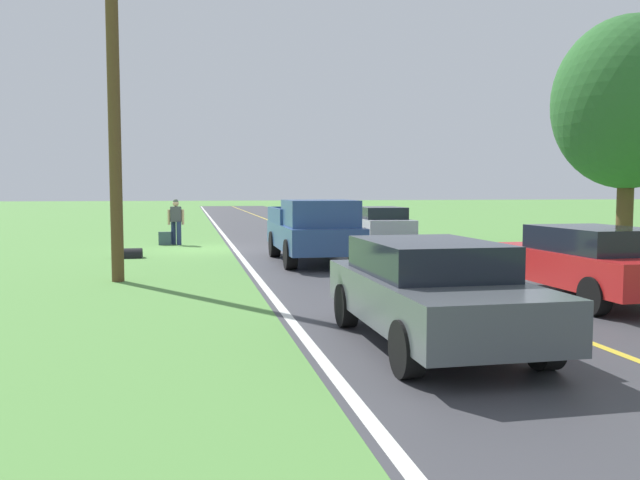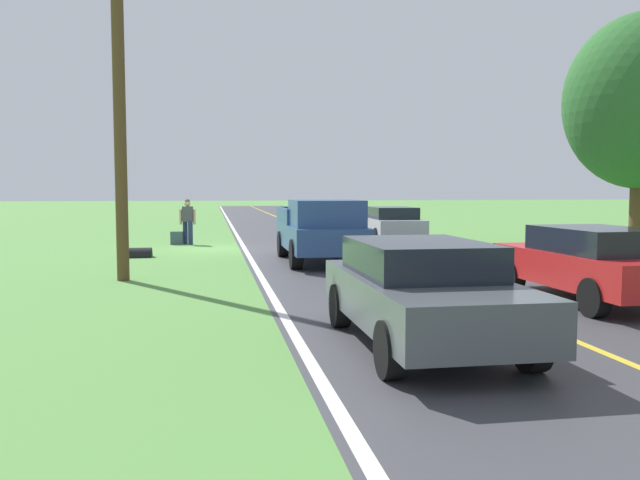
% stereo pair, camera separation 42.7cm
% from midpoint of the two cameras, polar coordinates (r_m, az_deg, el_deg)
% --- Properties ---
extents(ground_plane, '(200.00, 200.00, 0.00)m').
position_cam_midpoint_polar(ground_plane, '(23.46, -10.55, -0.79)').
color(ground_plane, '#568E42').
extents(road_surface, '(7.99, 120.00, 0.00)m').
position_cam_midpoint_polar(road_surface, '(24.03, 1.08, -0.59)').
color(road_surface, '#3D3D42').
rests_on(road_surface, ground).
extents(lane_edge_line, '(0.16, 117.60, 0.00)m').
position_cam_midpoint_polar(lane_edge_line, '(23.50, -8.03, -0.74)').
color(lane_edge_line, silver).
rests_on(lane_edge_line, ground).
extents(lane_centre_line, '(0.14, 117.60, 0.00)m').
position_cam_midpoint_polar(lane_centre_line, '(24.03, 1.08, -0.58)').
color(lane_centre_line, gold).
rests_on(lane_centre_line, ground).
extents(hitchhiker_walking, '(0.62, 0.53, 1.75)m').
position_cam_midpoint_polar(hitchhiker_walking, '(25.48, -12.96, 1.79)').
color(hitchhiker_walking, navy).
rests_on(hitchhiker_walking, ground).
extents(suitcase_carried, '(0.47, 0.23, 0.50)m').
position_cam_midpoint_polar(suitcase_carried, '(25.48, -13.89, 0.13)').
color(suitcase_carried, '#384C56').
rests_on(suitcase_carried, ground).
extents(pickup_truck_passing, '(2.12, 5.41, 1.82)m').
position_cam_midpoint_polar(pickup_truck_passing, '(18.71, -1.20, 0.94)').
color(pickup_truck_passing, '#2D4C84').
rests_on(pickup_truck_passing, ground).
extents(tree_far_side_near, '(4.58, 4.58, 7.41)m').
position_cam_midpoint_polar(tree_far_side_near, '(22.40, 24.90, 10.80)').
color(tree_far_side_near, brown).
rests_on(tree_far_side_near, ground).
extents(sedan_mid_oncoming, '(2.01, 4.44, 1.41)m').
position_cam_midpoint_polar(sedan_mid_oncoming, '(13.28, 21.67, -1.73)').
color(sedan_mid_oncoming, red).
rests_on(sedan_mid_oncoming, ground).
extents(sedan_near_oncoming, '(2.04, 4.45, 1.41)m').
position_cam_midpoint_polar(sedan_near_oncoming, '(26.34, 4.77, 1.48)').
color(sedan_near_oncoming, '#B2B7C1').
rests_on(sedan_near_oncoming, ground).
extents(sedan_ahead_same_lane, '(1.94, 4.41, 1.41)m').
position_cam_midpoint_polar(sedan_ahead_same_lane, '(8.95, 8.34, -4.32)').
color(sedan_ahead_same_lane, '#4C5156').
rests_on(sedan_ahead_same_lane, ground).
extents(utility_pole_roadside, '(0.28, 0.28, 8.45)m').
position_cam_midpoint_polar(utility_pole_roadside, '(15.78, -18.36, 11.92)').
color(utility_pole_roadside, brown).
rests_on(utility_pole_roadside, ground).
extents(drainage_culvert, '(0.80, 0.60, 0.60)m').
position_cam_midpoint_polar(drainage_culvert, '(21.01, -16.94, -1.51)').
color(drainage_culvert, black).
rests_on(drainage_culvert, ground).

